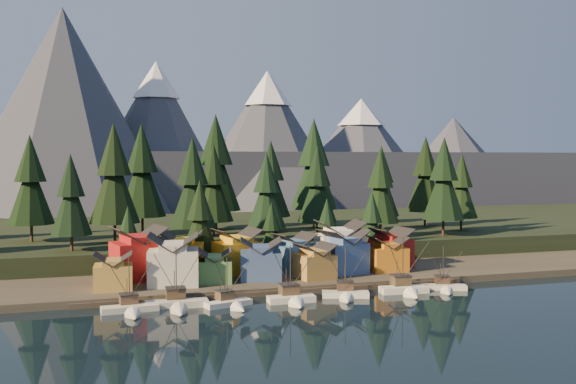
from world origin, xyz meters
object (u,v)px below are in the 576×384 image
object	(u,v)px
house_back_0	(138,252)
house_back_1	(183,253)
boat_0	(131,302)
boat_1	(177,297)
house_front_0	(113,270)
boat_3	(293,291)
boat_5	(406,282)
house_front_1	(174,258)
boat_4	(346,288)
boat_6	(445,282)
boat_2	(231,297)

from	to	relation	value
house_back_0	house_back_1	xyz separation A→B (m)	(9.47, 1.30, -0.78)
boat_0	boat_1	bearing A→B (deg)	1.80
boat_1	house_front_0	world-z (taller)	boat_1
boat_3	boat_5	bearing A→B (deg)	4.39
boat_3	house_front_1	xyz separation A→B (m)	(-19.83, 16.98, 4.49)
boat_4	house_front_0	size ratio (longest dim) A/B	1.41
boat_1	house_back_1	xyz separation A→B (m)	(4.43, 23.97, 4.37)
boat_1	house_back_0	world-z (taller)	house_back_0
boat_1	house_front_0	distance (m)	17.19
boat_4	boat_5	size ratio (longest dim) A/B	0.87
house_back_1	boat_3	bearing A→B (deg)	-43.07
house_back_0	house_back_1	distance (m)	9.59
boat_6	boat_0	bearing A→B (deg)	-158.96
boat_2	boat_4	distance (m)	22.82
boat_5	house_front_1	xyz separation A→B (m)	(-43.93, 15.86, 4.42)
house_back_0	boat_2	bearing A→B (deg)	-71.79
house_front_1	boat_6	bearing A→B (deg)	-6.42
boat_2	house_back_1	distance (m)	26.58
house_front_0	house_back_1	xyz separation A→B (m)	(14.97, 10.75, 1.26)
house_front_0	house_back_0	distance (m)	11.11
house_front_0	house_front_1	bearing A→B (deg)	12.50
boat_1	boat_4	world-z (taller)	boat_1
boat_6	house_front_0	distance (m)	66.32
boat_2	boat_5	xyz separation A→B (m)	(35.79, 0.75, 0.62)
boat_1	house_front_0	xyz separation A→B (m)	(-10.54, 13.22, 3.11)
boat_1	boat_2	distance (m)	9.59
boat_0	boat_4	size ratio (longest dim) A/B	1.02
boat_3	house_front_1	bearing A→B (deg)	141.13
boat_5	boat_6	bearing A→B (deg)	8.28
boat_5	house_front_0	world-z (taller)	boat_5
boat_0	boat_6	world-z (taller)	boat_0
boat_3	boat_6	xyz separation A→B (m)	(33.12, 1.54, -0.64)
boat_1	boat_6	world-z (taller)	boat_1
boat_6	house_back_1	xyz separation A→B (m)	(-49.81, 24.52, 4.78)
house_front_0	house_front_1	world-z (taller)	house_front_1
boat_2	boat_5	size ratio (longest dim) A/B	0.80
house_front_0	boat_6	bearing A→B (deg)	-7.55
boat_5	boat_3	bearing A→B (deg)	-171.68
boat_2	boat_5	bearing A→B (deg)	-12.78
house_back_1	boat_0	bearing A→B (deg)	-102.80
boat_6	boat_1	bearing A→B (deg)	-159.73
boat_0	house_front_1	bearing A→B (deg)	55.24
boat_0	boat_6	size ratio (longest dim) A/B	1.10
boat_5	house_back_1	world-z (taller)	boat_5
boat_2	house_front_1	world-z (taller)	house_front_1
house_front_0	house_back_1	bearing A→B (deg)	40.13
boat_2	house_front_0	bearing A→B (deg)	129.22
boat_5	house_back_0	size ratio (longest dim) A/B	1.04
boat_6	house_front_1	size ratio (longest dim) A/B	0.88
boat_5	boat_6	distance (m)	9.06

